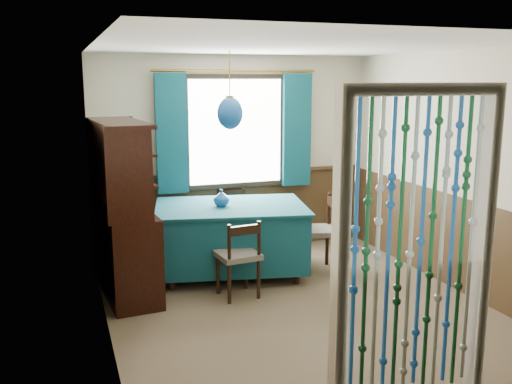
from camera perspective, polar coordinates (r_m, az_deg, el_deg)
name	(u,v)px	position (r m, az deg, el deg)	size (l,w,h in m)	color
floor	(294,304)	(5.80, 3.86, -11.11)	(4.00, 4.00, 0.00)	brown
ceiling	(298,46)	(5.37, 4.22, 14.39)	(4.00, 4.00, 0.00)	silver
wall_back	(234,155)	(7.30, -2.19, 3.74)	(3.60, 3.60, 0.00)	beige
wall_front	(422,233)	(3.74, 16.27, -3.95)	(3.60, 3.60, 0.00)	beige
wall_left	(102,193)	(5.02, -15.18, -0.07)	(4.00, 4.00, 0.00)	beige
wall_right	(453,171)	(6.37, 19.09, 2.02)	(4.00, 4.00, 0.00)	beige
wainscot_back	(235,212)	(7.43, -2.11, -2.02)	(3.60, 3.60, 0.00)	#402C18
wainscot_front	(414,343)	(4.01, 15.54, -14.31)	(3.60, 3.60, 0.00)	#402C18
wainscot_left	(108,276)	(5.22, -14.59, -8.17)	(4.00, 4.00, 0.00)	#402C18
wainscot_right	(447,239)	(6.52, 18.56, -4.50)	(4.00, 4.00, 0.00)	#402C18
window	(235,132)	(7.22, -2.09, 6.05)	(1.32, 0.12, 1.42)	black
doorway	(415,261)	(3.84, 15.58, -6.62)	(1.16, 0.12, 2.18)	silver
dining_table	(231,235)	(6.50, -2.51, -4.30)	(1.87, 1.46, 0.81)	#0F434F
chair_near	(239,256)	(5.82, -1.72, -6.44)	(0.44, 0.43, 0.81)	black
chair_far	(230,220)	(7.24, -2.63, -2.84)	(0.53, 0.52, 0.83)	black
chair_left	(138,237)	(6.52, -11.67, -4.40)	(0.54, 0.55, 0.89)	black
chair_right	(319,231)	(6.67, 6.31, -3.91)	(0.51, 0.53, 0.88)	black
sideboard	(123,235)	(6.07, -13.11, -4.19)	(0.59, 1.41, 1.79)	black
pendant_lamp	(230,113)	(6.27, -2.62, 7.88)	(0.29, 0.29, 0.84)	olive
vase_table	(221,199)	(6.37, -3.48, -0.66)	(0.16, 0.16, 0.17)	navy
bowl_shelf	(130,178)	(5.69, -12.50, 1.36)	(0.20, 0.20, 0.05)	beige
vase_sideboard	(124,193)	(6.29, -13.03, -0.14)	(0.18, 0.18, 0.19)	beige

